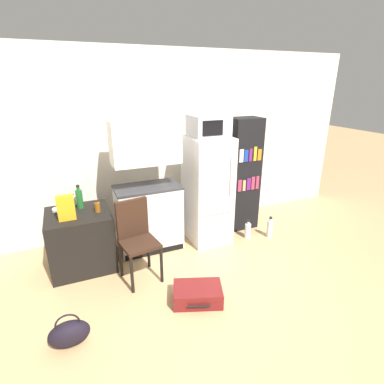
% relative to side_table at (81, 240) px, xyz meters
% --- Properties ---
extents(ground_plane, '(24.00, 24.00, 0.00)m').
position_rel_side_table_xyz_m(ground_plane, '(1.26, -1.25, -0.37)').
color(ground_plane, tan).
extents(wall_back, '(6.40, 0.10, 2.69)m').
position_rel_side_table_xyz_m(wall_back, '(1.46, 0.75, 0.98)').
color(wall_back, silver).
rests_on(wall_back, ground_plane).
extents(side_table, '(0.75, 0.71, 0.73)m').
position_rel_side_table_xyz_m(side_table, '(0.00, 0.00, 0.00)').
color(side_table, black).
rests_on(side_table, ground_plane).
extents(kitchen_hutch, '(0.88, 0.50, 1.79)m').
position_rel_side_table_xyz_m(kitchen_hutch, '(0.91, 0.11, 0.45)').
color(kitchen_hutch, white).
rests_on(kitchen_hutch, ground_plane).
extents(refrigerator, '(0.56, 0.67, 1.54)m').
position_rel_side_table_xyz_m(refrigerator, '(1.77, 0.03, 0.40)').
color(refrigerator, white).
rests_on(refrigerator, ground_plane).
extents(microwave, '(0.49, 0.44, 0.28)m').
position_rel_side_table_xyz_m(microwave, '(1.77, 0.03, 1.31)').
color(microwave, '#B7B7BC').
rests_on(microwave, refrigerator).
extents(bookshelf, '(0.47, 0.35, 1.74)m').
position_rel_side_table_xyz_m(bookshelf, '(2.45, 0.18, 0.50)').
color(bookshelf, black).
rests_on(bookshelf, ground_plane).
extents(bottle_amber_beer, '(0.07, 0.07, 0.16)m').
position_rel_side_table_xyz_m(bottle_amber_beer, '(0.23, -0.07, 0.43)').
color(bottle_amber_beer, brown).
rests_on(bottle_amber_beer, side_table).
extents(bottle_milk_white, '(0.07, 0.07, 0.15)m').
position_rel_side_table_xyz_m(bottle_milk_white, '(-0.03, 0.29, 0.43)').
color(bottle_milk_white, white).
rests_on(bottle_milk_white, side_table).
extents(bottle_green_tall, '(0.08, 0.08, 0.31)m').
position_rel_side_table_xyz_m(bottle_green_tall, '(0.05, 0.14, 0.50)').
color(bottle_green_tall, '#1E6028').
rests_on(bottle_green_tall, side_table).
extents(bowl, '(0.12, 0.12, 0.03)m').
position_rel_side_table_xyz_m(bowl, '(-0.22, 0.16, 0.38)').
color(bowl, silver).
rests_on(bowl, side_table).
extents(cereal_box, '(0.19, 0.07, 0.30)m').
position_rel_side_table_xyz_m(cereal_box, '(-0.11, -0.16, 0.52)').
color(cereal_box, gold).
rests_on(cereal_box, side_table).
extents(chair, '(0.46, 0.46, 0.96)m').
position_rel_side_table_xyz_m(chair, '(0.59, -0.49, 0.20)').
color(chair, black).
rests_on(chair, ground_plane).
extents(suitcase_large_flat, '(0.60, 0.50, 0.17)m').
position_rel_side_table_xyz_m(suitcase_large_flat, '(1.07, -1.20, -0.28)').
color(suitcase_large_flat, maroon).
rests_on(suitcase_large_flat, ground_plane).
extents(handbag, '(0.36, 0.20, 0.33)m').
position_rel_side_table_xyz_m(handbag, '(-0.22, -1.27, -0.24)').
color(handbag, black).
rests_on(handbag, ground_plane).
extents(water_bottle_front, '(0.09, 0.09, 0.30)m').
position_rel_side_table_xyz_m(water_bottle_front, '(2.33, -0.22, -0.24)').
color(water_bottle_front, silver).
rests_on(water_bottle_front, ground_plane).
extents(water_bottle_middle, '(0.09, 0.09, 0.33)m').
position_rel_side_table_xyz_m(water_bottle_middle, '(2.66, -0.33, -0.23)').
color(water_bottle_middle, silver).
rests_on(water_bottle_middle, ground_plane).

